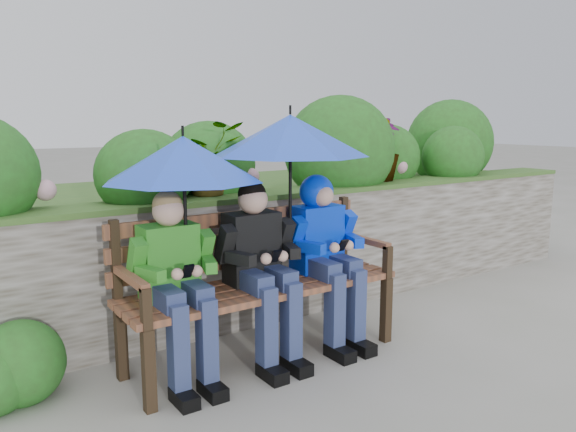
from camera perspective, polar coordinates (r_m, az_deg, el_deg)
ground at (r=4.04m, az=0.82°, el=-13.59°), size 60.00×60.00×0.00m
garden_backdrop at (r=5.18m, az=-9.24°, el=-0.92°), size 8.02×2.87×1.87m
park_bench at (r=3.82m, az=-3.19°, el=-5.88°), size 1.92×0.56×1.01m
boy_left at (r=3.44m, az=-11.31°, el=-6.11°), size 0.51×0.59×1.19m
boy_middle at (r=3.69m, az=-2.84°, el=-4.66°), size 0.53×0.61×1.21m
boy_right at (r=3.99m, az=3.76°, el=-2.86°), size 0.53×0.64×1.22m
umbrella_left at (r=3.38m, az=-10.57°, el=5.72°), size 0.97×0.97×0.83m
umbrella_right at (r=3.74m, az=0.23°, el=8.19°), size 1.05×1.05×0.94m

